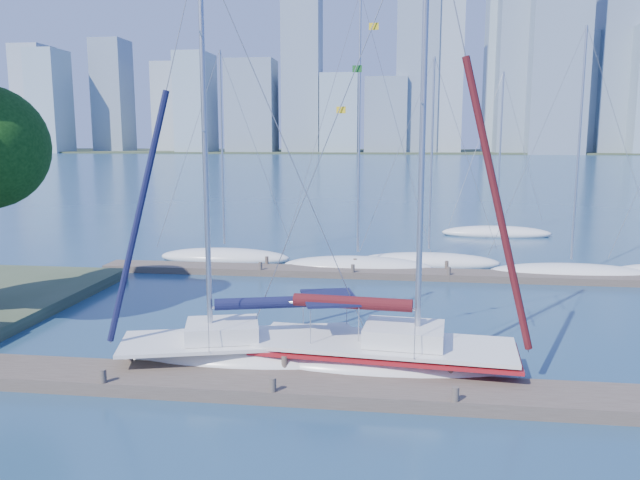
# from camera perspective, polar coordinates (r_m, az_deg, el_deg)

# --- Properties ---
(ground) EXTENTS (700.00, 700.00, 0.00)m
(ground) POSITION_cam_1_polar(r_m,az_deg,el_deg) (18.92, -3.75, -13.72)
(ground) COLOR #17324C
(ground) RESTS_ON ground
(near_dock) EXTENTS (26.00, 2.00, 0.40)m
(near_dock) POSITION_cam_1_polar(r_m,az_deg,el_deg) (18.85, -3.76, -13.16)
(near_dock) COLOR #4B3F37
(near_dock) RESTS_ON ground
(far_dock) EXTENTS (30.00, 1.80, 0.36)m
(far_dock) POSITION_cam_1_polar(r_m,az_deg,el_deg) (33.88, 4.81, -3.01)
(far_dock) COLOR #4B3F37
(far_dock) RESTS_ON ground
(far_shore) EXTENTS (800.00, 100.00, 1.50)m
(far_shore) POSITION_cam_1_polar(r_m,az_deg,el_deg) (337.18, 6.86, 7.99)
(far_shore) COLOR #38472D
(far_shore) RESTS_ON ground
(sailboat_navy) EXTENTS (8.60, 4.72, 13.61)m
(sailboat_navy) POSITION_cam_1_polar(r_m,az_deg,el_deg) (20.68, -7.31, -8.52)
(sailboat_navy) COLOR white
(sailboat_navy) RESTS_ON ground
(sailboat_maroon) EXTENTS (8.93, 3.59, 15.00)m
(sailboat_maroon) POSITION_cam_1_polar(r_m,az_deg,el_deg) (20.04, 5.98, -8.85)
(sailboat_maroon) COLOR white
(sailboat_maroon) RESTS_ON ground
(bg_boat_0) EXTENTS (8.34, 4.09, 12.79)m
(bg_boat_0) POSITION_cam_1_polar(r_m,az_deg,el_deg) (38.38, -8.69, -1.50)
(bg_boat_0) COLOR white
(bg_boat_0) RESTS_ON ground
(bg_boat_2) EXTENTS (8.77, 4.37, 15.40)m
(bg_boat_2) POSITION_cam_1_polar(r_m,az_deg,el_deg) (35.22, 3.47, -2.34)
(bg_boat_2) COLOR white
(bg_boat_2) RESTS_ON ground
(bg_boat_3) EXTENTS (8.53, 4.17, 12.22)m
(bg_boat_3) POSITION_cam_1_polar(r_m,az_deg,el_deg) (37.10, 9.90, -1.93)
(bg_boat_3) COLOR white
(bg_boat_3) RESTS_ON ground
(bg_boat_4) EXTENTS (8.89, 3.59, 13.35)m
(bg_boat_4) POSITION_cam_1_polar(r_m,az_deg,el_deg) (36.01, 21.93, -2.80)
(bg_boat_4) COLOR white
(bg_boat_4) RESTS_ON ground
(bg_boat_7) EXTENTS (8.40, 5.48, 12.56)m
(bg_boat_7) POSITION_cam_1_polar(r_m,az_deg,el_deg) (49.46, 15.81, 0.66)
(bg_boat_7) COLOR white
(bg_boat_7) RESTS_ON ground
(skyline) EXTENTS (503.58, 51.31, 104.29)m
(skyline) POSITION_cam_1_polar(r_m,az_deg,el_deg) (309.07, 11.50, 14.22)
(skyline) COLOR #7E95A3
(skyline) RESTS_ON ground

